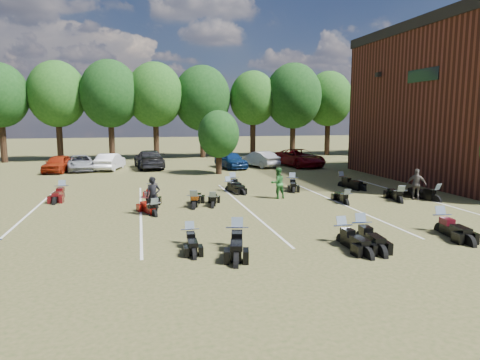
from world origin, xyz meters
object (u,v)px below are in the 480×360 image
object	(u,v)px
motorcycle_3	(361,240)
motorcycle_14	(62,198)
car_4	(231,160)
person_green	(278,183)
person_black	(153,196)
car_0	(58,164)
person_grey	(417,184)
motorcycle_7	(154,216)

from	to	relation	value
motorcycle_3	motorcycle_14	xyz separation A→B (m)	(-11.89, 11.26, 0.00)
car_4	person_green	distance (m)	14.15
person_black	motorcycle_3	bearing A→B (deg)	-39.98
person_black	motorcycle_3	world-z (taller)	person_black
car_0	person_green	world-z (taller)	person_green
person_green	motorcycle_14	size ratio (longest dim) A/B	0.70
car_4	motorcycle_14	xyz separation A→B (m)	(-11.87, -11.26, -0.73)
person_green	motorcycle_14	bearing A→B (deg)	-25.63
car_4	motorcycle_3	distance (m)	22.54
person_grey	motorcycle_14	distance (m)	19.27
car_4	person_black	xyz separation A→B (m)	(-7.11, -16.76, 0.15)
person_black	motorcycle_14	world-z (taller)	person_black
car_4	motorcycle_7	bearing A→B (deg)	-124.37
motorcycle_7	motorcycle_14	world-z (taller)	motorcycle_14
car_4	car_0	bearing A→B (deg)	165.95
person_black	car_0	bearing A→B (deg)	110.82
person_green	motorcycle_3	world-z (taller)	person_green
motorcycle_3	car_0	bearing A→B (deg)	128.28
car_0	person_green	distance (m)	20.11
motorcycle_14	person_green	bearing A→B (deg)	-11.40
person_grey	motorcycle_14	size ratio (longest dim) A/B	0.70
person_grey	motorcycle_7	world-z (taller)	person_grey
person_green	motorcycle_7	xyz separation A→B (m)	(-6.71, -2.79, -0.84)
person_black	motorcycle_7	xyz separation A→B (m)	(0.01, -0.17, -0.88)
motorcycle_7	motorcycle_14	distance (m)	7.41
car_0	person_grey	xyz separation A→B (m)	(20.80, -16.80, 0.14)
person_black	motorcycle_7	distance (m)	0.90
person_grey	motorcycle_14	world-z (taller)	person_grey
person_black	motorcycle_3	xyz separation A→B (m)	(7.13, -5.76, -0.88)
person_black	motorcycle_7	world-z (taller)	person_black
person_green	motorcycle_3	size ratio (longest dim) A/B	0.70
car_4	person_grey	xyz separation A→B (m)	(6.74, -16.21, 0.11)
motorcycle_3	motorcycle_14	bearing A→B (deg)	143.47
person_green	person_grey	size ratio (longest dim) A/B	1.01
person_green	person_grey	xyz separation A→B (m)	(7.12, -2.06, -0.01)
car_0	motorcycle_3	distance (m)	27.08
person_grey	person_green	bearing A→B (deg)	28.31
person_black	person_grey	distance (m)	13.86
car_0	motorcycle_7	size ratio (longest dim) A/B	1.96
car_0	motorcycle_7	xyz separation A→B (m)	(6.97, -17.53, -0.69)
person_black	person_green	xyz separation A→B (m)	(6.73, 2.61, -0.04)
person_black	motorcycle_3	distance (m)	9.21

